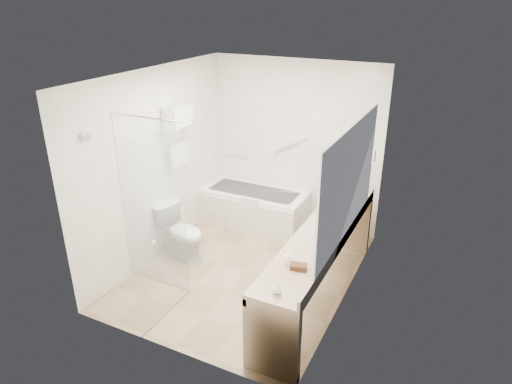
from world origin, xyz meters
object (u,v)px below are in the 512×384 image
at_px(vanity_counter, 320,252).
at_px(toilet, 181,232).
at_px(amenity_basket, 298,267).
at_px(water_bottle_left, 343,204).
at_px(bathtub, 254,207).

distance_m(vanity_counter, toilet, 2.00).
bearing_deg(amenity_basket, vanity_counter, 91.74).
bearing_deg(vanity_counter, toilet, 177.27).
bearing_deg(amenity_basket, water_bottle_left, 89.41).
height_order(bathtub, toilet, toilet).
height_order(vanity_counter, toilet, vanity_counter).
xyz_separation_m(amenity_basket, water_bottle_left, (0.02, 1.46, 0.07)).
relative_size(amenity_basket, water_bottle_left, 0.77).
distance_m(amenity_basket, water_bottle_left, 1.46).
bearing_deg(water_bottle_left, toilet, -162.69).
distance_m(vanity_counter, amenity_basket, 0.78).
distance_m(toilet, amenity_basket, 2.22).
relative_size(vanity_counter, water_bottle_left, 13.35).
distance_m(toilet, water_bottle_left, 2.19).
relative_size(toilet, amenity_basket, 4.76).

